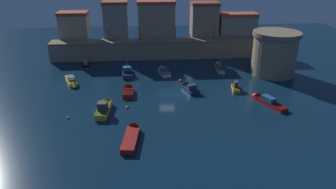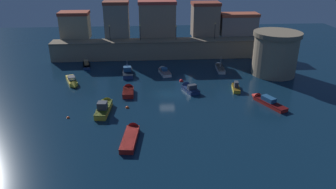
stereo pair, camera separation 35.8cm
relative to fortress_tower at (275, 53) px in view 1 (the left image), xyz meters
name	(u,v)px [view 1 (the left image)]	position (x,y,z in m)	size (l,w,h in m)	color
ground_plane	(167,94)	(-21.22, -8.55, -4.19)	(115.51, 115.51, 0.00)	#0C2338
quay_wall	(160,49)	(-21.22, 12.69, -2.16)	(47.74, 4.28, 4.05)	gray
old_town_backdrop	(161,21)	(-20.59, 16.93, 3.28)	(45.35, 5.30, 8.18)	tan
fortress_tower	(275,53)	(0.00, 0.00, 0.00)	(8.88, 8.88, 8.26)	gray
quay_lamp_0	(109,30)	(-32.26, 12.69, 2.14)	(0.32, 0.32, 3.44)	black
quay_lamp_1	(139,30)	(-25.65, 12.69, 2.13)	(0.32, 0.32, 3.41)	black
quay_lamp_2	(175,30)	(-17.76, 12.69, 1.98)	(0.32, 0.32, 3.15)	black
quay_lamp_3	(214,28)	(-9.09, 12.69, 2.24)	(0.32, 0.32, 3.60)	black
moored_boat_0	(265,100)	(-6.15, -13.08, -3.78)	(4.30, 7.23, 1.70)	red
moored_boat_1	(128,91)	(-27.69, -7.35, -3.80)	(1.78, 4.82, 1.64)	red
moored_boat_2	(72,82)	(-37.87, -2.62, -3.77)	(3.49, 6.40, 1.59)	gold
moored_boat_3	(105,107)	(-30.93, -13.83, -3.62)	(2.25, 7.04, 2.25)	gold
moored_boat_4	(163,71)	(-21.16, 2.13, -3.78)	(2.58, 5.26, 1.66)	white
moored_boat_5	(132,135)	(-26.73, -21.97, -3.83)	(2.50, 7.38, 1.57)	red
moored_boat_6	(235,86)	(-9.23, -6.95, -3.77)	(1.82, 4.69, 1.75)	gold
moored_boat_7	(219,67)	(-9.71, 3.71, -3.80)	(1.66, 6.25, 3.26)	silver
moored_boat_8	(188,88)	(-17.43, -6.96, -3.78)	(3.18, 4.84, 1.94)	navy
moored_boat_9	(86,64)	(-37.02, 7.65, -3.75)	(2.25, 5.22, 1.89)	navy
moored_boat_10	(127,71)	(-28.28, 2.49, -3.68)	(2.35, 6.67, 3.44)	navy
mooring_buoy_0	(127,108)	(-27.63, -13.33, -4.19)	(0.55, 0.55, 0.55)	#EA4C19
mooring_buoy_1	(68,118)	(-35.88, -16.07, -4.19)	(0.45, 0.45, 0.45)	#EA4C19
mooring_buoy_2	(181,81)	(-18.21, -2.71, -4.19)	(0.75, 0.75, 0.75)	red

